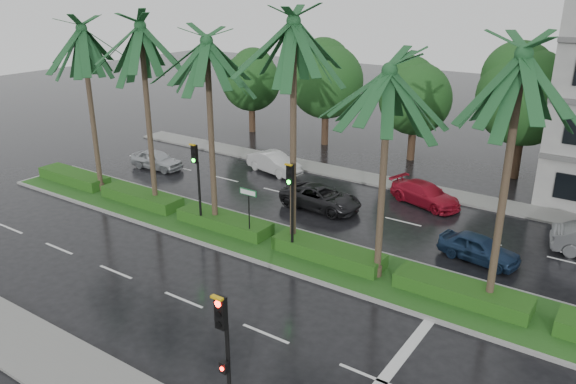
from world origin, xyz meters
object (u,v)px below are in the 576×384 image
Objects in this scene: signal_median_left at (197,173)px; street_sign at (249,202)px; car_red at (425,194)px; signal_near at (226,360)px; car_blue at (479,248)px; car_darkgrey at (321,197)px; car_silver at (157,160)px; car_white at (274,163)px.

signal_median_left reaches higher than street_sign.
signal_near is at bearing -156.21° from car_red.
street_sign is 10.56m from car_blue.
car_darkgrey is at bearing 59.24° from signal_median_left.
signal_near is at bearing -54.66° from street_sign.
signal_median_left reaches higher than signal_near.
car_darkgrey is at bearing 84.99° from street_sign.
car_silver is 7.87m from car_white.
car_red is at bearing 50.44° from car_blue.
car_white is at bearing 103.06° from signal_median_left.
signal_near reaches higher than car_white.
signal_median_left reaches higher than car_silver.
car_red is at bearing -76.98° from car_white.
car_silver reaches higher than car_blue.
signal_near is 1.18× the size of car_silver.
street_sign is 10.74m from car_white.
signal_near reaches higher than car_darkgrey.
street_sign is at bearing 3.47° from signal_median_left.
signal_median_left is 10.00m from car_white.
car_white is at bearing -65.69° from car_silver.
signal_median_left is at bearing -126.15° from car_silver.
signal_median_left is 1.09× the size of car_white.
signal_median_left is at bearing 119.04° from car_blue.
signal_median_left is (-10.00, 9.69, 0.49)m from signal_near.
street_sign is (3.00, 0.18, -0.87)m from signal_median_left.
signal_near reaches higher than car_blue.
signal_near is at bearing -44.09° from signal_median_left.
car_silver is 0.92× the size of car_white.
car_silver is at bearing 141.12° from signal_near.
car_white is (-2.20, 9.47, -2.34)m from signal_median_left.
car_white is at bearing 122.48° from signal_near.
car_white reaches higher than car_darkgrey.
car_white is at bearing 59.43° from car_darkgrey.
signal_median_left is 1.22× the size of car_blue.
car_darkgrey is at bearing -110.22° from car_white.
signal_near is 1.03× the size of car_red.
street_sign reaches higher than car_darkgrey.
car_white is 0.95× the size of car_red.
car_darkgrey is 5.87m from car_red.
car_darkgrey is (5.70, -3.59, -0.03)m from car_white.
car_white is 6.73m from car_darkgrey.
signal_near is at bearing -135.53° from car_white.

